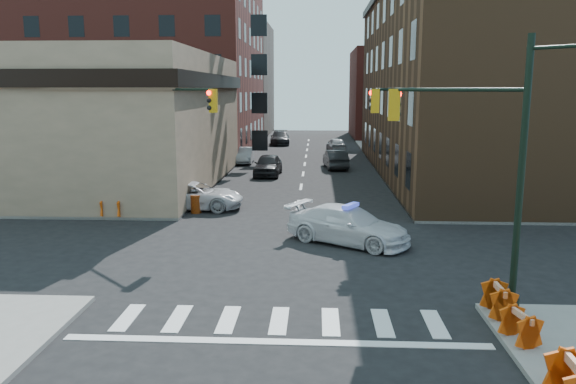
# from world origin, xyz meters

# --- Properties ---
(ground) EXTENTS (140.00, 140.00, 0.00)m
(ground) POSITION_xyz_m (0.00, 0.00, 0.00)
(ground) COLOR black
(ground) RESTS_ON ground
(sidewalk_nw) EXTENTS (34.00, 54.50, 0.15)m
(sidewalk_nw) POSITION_xyz_m (-23.00, 32.75, 0.07)
(sidewalk_nw) COLOR gray
(sidewalk_nw) RESTS_ON ground
(sidewalk_ne) EXTENTS (34.00, 54.50, 0.15)m
(sidewalk_ne) POSITION_xyz_m (23.00, 32.75, 0.07)
(sidewalk_ne) COLOR gray
(sidewalk_ne) RESTS_ON ground
(bank_building) EXTENTS (22.00, 22.00, 9.00)m
(bank_building) POSITION_xyz_m (-17.00, 16.50, 4.50)
(bank_building) COLOR #9F8368
(bank_building) RESTS_ON ground
(apartment_block) EXTENTS (25.00, 25.00, 24.00)m
(apartment_block) POSITION_xyz_m (-18.50, 40.00, 12.00)
(apartment_block) COLOR maroon
(apartment_block) RESTS_ON ground
(commercial_row_ne) EXTENTS (14.00, 34.00, 14.00)m
(commercial_row_ne) POSITION_xyz_m (13.00, 22.50, 7.00)
(commercial_row_ne) COLOR #543721
(commercial_row_ne) RESTS_ON ground
(filler_nw) EXTENTS (20.00, 18.00, 16.00)m
(filler_nw) POSITION_xyz_m (-16.00, 62.00, 8.00)
(filler_nw) COLOR brown
(filler_nw) RESTS_ON ground
(filler_ne) EXTENTS (16.00, 16.00, 12.00)m
(filler_ne) POSITION_xyz_m (14.00, 58.00, 6.00)
(filler_ne) COLOR maroon
(filler_ne) RESTS_ON ground
(signal_pole_se) EXTENTS (5.40, 5.27, 8.00)m
(signal_pole_se) POSITION_xyz_m (6.04, -5.52, 4.61)
(signal_pole_se) COLOR black
(signal_pole_se) RESTS_ON sidewalk_se
(signal_pole_nw) EXTENTS (3.58, 3.67, 8.00)m
(signal_pole_nw) POSITION_xyz_m (-5.85, 5.34, 4.34)
(signal_pole_nw) COLOR black
(signal_pole_nw) RESTS_ON sidewalk_nw
(signal_pole_ne) EXTENTS (3.67, 3.58, 8.00)m
(signal_pole_ne) POSITION_xyz_m (5.84, 5.35, 4.34)
(signal_pole_ne) COLOR black
(signal_pole_ne) RESTS_ON sidewalk_ne
(tree_ne_near) EXTENTS (3.00, 3.00, 4.85)m
(tree_ne_near) POSITION_xyz_m (7.50, 26.00, 3.49)
(tree_ne_near) COLOR black
(tree_ne_near) RESTS_ON sidewalk_ne
(tree_ne_far) EXTENTS (3.00, 3.00, 4.85)m
(tree_ne_far) POSITION_xyz_m (7.50, 34.00, 3.49)
(tree_ne_far) COLOR black
(tree_ne_far) RESTS_ON sidewalk_ne
(police_car) EXTENTS (5.93, 4.80, 1.61)m
(police_car) POSITION_xyz_m (2.46, 1.76, 0.81)
(police_car) COLOR silver
(police_car) RESTS_ON ground
(pickup) EXTENTS (5.55, 2.69, 1.52)m
(pickup) POSITION_xyz_m (-5.80, 8.49, 0.76)
(pickup) COLOR silver
(pickup) RESTS_ON ground
(parked_car_wnear) EXTENTS (2.11, 4.92, 1.66)m
(parked_car_wnear) POSITION_xyz_m (-2.73, 21.19, 0.83)
(parked_car_wnear) COLOR black
(parked_car_wnear) RESTS_ON ground
(parked_car_wfar) EXTENTS (1.61, 4.37, 1.43)m
(parked_car_wfar) POSITION_xyz_m (-5.50, 28.42, 0.71)
(parked_car_wfar) COLOR #9CA0A5
(parked_car_wfar) RESTS_ON ground
(parked_car_wdeep) EXTENTS (2.61, 5.78, 1.64)m
(parked_car_wdeep) POSITION_xyz_m (-3.40, 46.11, 0.82)
(parked_car_wdeep) COLOR black
(parked_car_wdeep) RESTS_ON ground
(parked_car_enear) EXTENTS (2.17, 4.93, 1.57)m
(parked_car_enear) POSITION_xyz_m (2.67, 25.36, 0.79)
(parked_car_enear) COLOR black
(parked_car_enear) RESTS_ON ground
(parked_car_efar) EXTENTS (2.29, 4.57, 1.49)m
(parked_car_efar) POSITION_xyz_m (3.19, 38.74, 0.75)
(parked_car_efar) COLOR #94969C
(parked_car_efar) RESTS_ON ground
(pedestrian_a) EXTENTS (0.81, 0.72, 1.87)m
(pedestrian_a) POSITION_xyz_m (-6.50, 8.42, 1.08)
(pedestrian_a) COLOR black
(pedestrian_a) RESTS_ON sidewalk_nw
(pedestrian_b) EXTENTS (1.02, 0.89, 1.76)m
(pedestrian_b) POSITION_xyz_m (-9.60, 8.98, 1.03)
(pedestrian_b) COLOR black
(pedestrian_b) RESTS_ON sidewalk_nw
(pedestrian_c) EXTENTS (1.07, 1.01, 1.78)m
(pedestrian_c) POSITION_xyz_m (-10.87, 7.45, 1.04)
(pedestrian_c) COLOR black
(pedestrian_c) RESTS_ON sidewalk_nw
(barrel_road) EXTENTS (0.64, 0.64, 0.99)m
(barrel_road) POSITION_xyz_m (3.04, 3.34, 0.49)
(barrel_road) COLOR #DF4D0A
(barrel_road) RESTS_ON ground
(barrel_bank) EXTENTS (0.73, 0.73, 1.00)m
(barrel_bank) POSITION_xyz_m (-5.50, 7.44, 0.50)
(barrel_bank) COLOR #C54E09
(barrel_bank) RESTS_ON ground
(barricade_se_a) EXTENTS (0.61, 1.21, 0.90)m
(barricade_se_a) POSITION_xyz_m (6.40, -6.38, 0.60)
(barricade_se_a) COLOR #F1340B
(barricade_se_a) RESTS_ON sidewalk_se
(barricade_se_b) EXTENTS (0.78, 1.20, 0.83)m
(barricade_se_b) POSITION_xyz_m (6.40, -8.16, 0.56)
(barricade_se_b) COLOR #F1400B
(barricade_se_b) RESTS_ON sidewalk_se
(barricade_nw_a) EXTENTS (1.24, 0.66, 0.91)m
(barricade_nw_a) POSITION_xyz_m (-9.50, 5.70, 0.60)
(barricade_nw_a) COLOR #D04209
(barricade_nw_a) RESTS_ON sidewalk_nw
(barricade_nw_b) EXTENTS (1.29, 0.66, 0.96)m
(barricade_nw_b) POSITION_xyz_m (-11.16, 7.03, 0.63)
(barricade_nw_b) COLOR red
(barricade_nw_b) RESTS_ON sidewalk_nw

